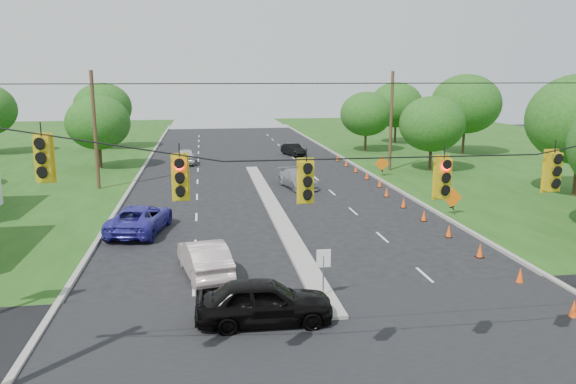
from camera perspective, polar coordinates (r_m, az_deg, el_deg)
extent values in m
plane|color=black|center=(17.12, 8.04, -18.46)|extent=(160.00, 160.00, 0.00)
cube|color=black|center=(17.12, 8.04, -18.46)|extent=(160.00, 14.00, 0.02)
cube|color=gray|center=(45.31, -15.65, 0.37)|extent=(0.25, 110.00, 0.16)
cube|color=gray|center=(47.25, 9.43, 1.10)|extent=(0.25, 110.00, 0.16)
cube|color=gray|center=(36.44, -1.40, -1.90)|extent=(1.00, 34.00, 0.18)
cylinder|color=gray|center=(22.00, 3.61, -8.72)|extent=(0.06, 0.06, 1.80)
cube|color=white|center=(21.73, 3.63, -6.74)|extent=(0.55, 0.04, 0.70)
cylinder|color=black|center=(13.95, 10.03, 5.07)|extent=(24.00, 0.04, 0.04)
cube|color=gold|center=(13.73, -23.60, 3.11)|extent=(0.34, 0.24, 1.00)
cube|color=gold|center=(13.35, -10.89, 1.38)|extent=(0.34, 0.24, 1.00)
cube|color=gold|center=(13.59, 1.87, 1.02)|extent=(0.34, 0.24, 1.00)
cube|color=gold|center=(14.64, 15.47, 1.36)|extent=(0.34, 0.24, 1.00)
cube|color=gold|center=(16.08, 25.31, 1.87)|extent=(0.34, 0.24, 1.00)
cylinder|color=#422D1C|center=(45.05, -19.01, 5.89)|extent=(0.28, 0.28, 9.00)
cylinder|color=#422D1C|center=(52.13, 10.43, 7.04)|extent=(0.28, 0.28, 9.00)
cone|color=#FF4F10|center=(23.03, 27.03, -10.54)|extent=(0.32, 0.32, 0.70)
cone|color=#FF4F10|center=(25.74, 22.51, -7.84)|extent=(0.32, 0.32, 0.70)
cone|color=#FF4F10|center=(28.62, 18.92, -5.63)|extent=(0.32, 0.32, 0.70)
cone|color=#FF4F10|center=(31.63, 16.02, -3.82)|extent=(0.32, 0.32, 0.70)
cone|color=#FF4F10|center=(34.73, 13.64, -2.32)|extent=(0.32, 0.32, 0.70)
cone|color=#FF4F10|center=(37.90, 11.66, -1.06)|extent=(0.32, 0.32, 0.70)
cone|color=#FF4F10|center=(41.12, 9.99, 0.00)|extent=(0.32, 0.32, 0.70)
cone|color=#FF4F10|center=(44.57, 9.30, 0.93)|extent=(0.32, 0.32, 0.70)
cone|color=#FF4F10|center=(47.85, 8.02, 1.70)|extent=(0.32, 0.32, 0.70)
cone|color=#FF4F10|center=(51.17, 6.90, 2.38)|extent=(0.32, 0.32, 0.70)
cone|color=#FF4F10|center=(54.50, 5.93, 2.97)|extent=(0.32, 0.32, 0.70)
cone|color=#FF4F10|center=(57.86, 5.06, 3.50)|extent=(0.32, 0.32, 0.70)
cube|color=black|center=(36.46, 16.32, -1.48)|extent=(0.06, 0.58, 0.26)
cube|color=black|center=(36.46, 16.32, -1.48)|extent=(0.06, 0.58, 0.26)
cube|color=orange|center=(36.33, 16.37, -0.56)|extent=(1.27, 0.05, 1.27)
cube|color=black|center=(49.24, 9.52, 2.17)|extent=(0.06, 0.58, 0.26)
cube|color=black|center=(49.24, 9.52, 2.17)|extent=(0.06, 0.58, 0.26)
cube|color=orange|center=(49.15, 9.54, 2.86)|extent=(1.27, 0.05, 1.27)
cylinder|color=black|center=(55.45, -18.53, 3.53)|extent=(0.28, 0.28, 2.52)
ellipsoid|color=#194C14|center=(55.13, -18.73, 6.70)|extent=(5.88, 5.88, 5.04)
cylinder|color=black|center=(70.45, -18.12, 5.32)|extent=(0.28, 0.28, 2.88)
ellipsoid|color=#194C14|center=(70.18, -18.30, 8.18)|extent=(6.72, 6.72, 5.76)
cylinder|color=black|center=(45.31, 27.21, 1.58)|extent=(0.28, 0.28, 3.24)
cylinder|color=black|center=(52.80, 14.25, 3.39)|extent=(0.28, 0.28, 2.52)
ellipsoid|color=#194C14|center=(52.47, 14.42, 6.72)|extent=(5.88, 5.88, 5.04)
cylinder|color=black|center=(65.09, 17.39, 5.05)|extent=(0.28, 0.28, 3.24)
ellipsoid|color=#194C14|center=(64.79, 17.61, 8.52)|extent=(7.56, 7.56, 6.48)
cylinder|color=black|center=(73.67, 10.83, 5.95)|extent=(0.28, 0.28, 2.88)
ellipsoid|color=#194C14|center=(73.42, 10.94, 8.68)|extent=(6.72, 6.72, 5.76)
cylinder|color=black|center=(65.22, 7.87, 5.16)|extent=(0.28, 0.28, 2.52)
ellipsoid|color=#194C14|center=(64.95, 7.94, 7.86)|extent=(5.88, 5.88, 5.04)
imported|color=black|center=(20.04, -2.43, -11.05)|extent=(4.87, 2.04, 1.65)
imported|color=beige|center=(24.92, -8.49, -6.64)|extent=(2.56, 4.98, 1.56)
imported|color=#2F2998|center=(32.34, -14.80, -2.62)|extent=(3.64, 6.05, 1.57)
imported|color=gray|center=(43.80, 0.96, 1.35)|extent=(2.86, 5.09, 1.39)
imported|color=silver|center=(56.70, -10.33, 3.61)|extent=(1.99, 4.59, 1.54)
imported|color=black|center=(61.73, 0.53, 4.33)|extent=(2.37, 4.14, 1.29)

